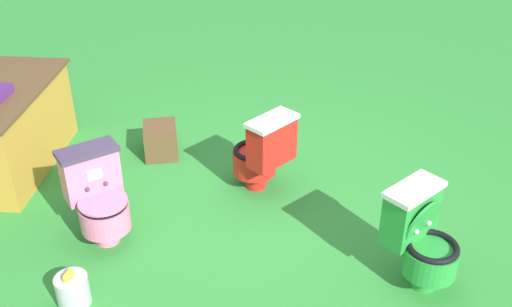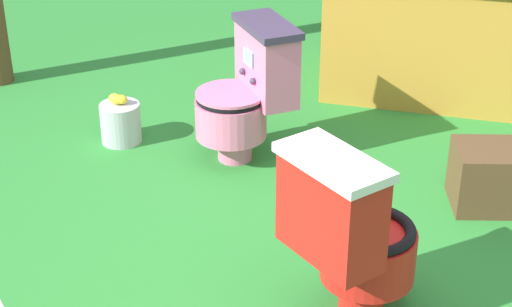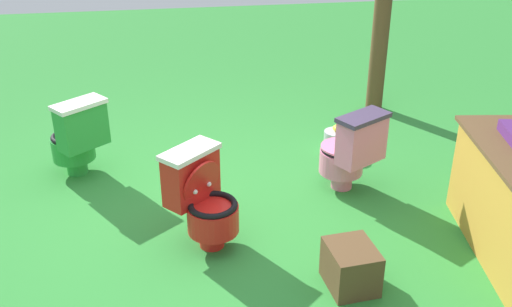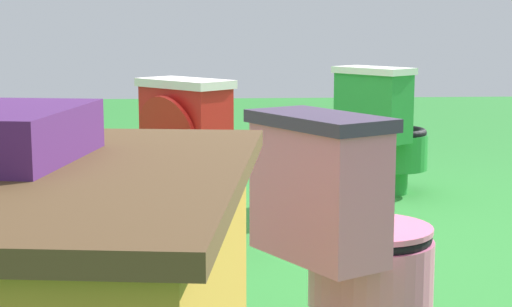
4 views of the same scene
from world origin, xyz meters
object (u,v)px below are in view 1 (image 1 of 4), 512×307
object	(u,v)px
lemon_bucket	(73,290)
small_crate	(161,140)
toilet_pink	(98,196)
toilet_red	(262,152)
toilet_green	(421,237)
vendor_table	(1,128)

from	to	relation	value
lemon_bucket	small_crate	bearing A→B (deg)	-12.61
toilet_pink	lemon_bucket	xyz separation A→B (m)	(-0.71, 0.08, -0.25)
lemon_bucket	toilet_red	bearing A→B (deg)	-46.45
toilet_green	toilet_pink	distance (m)	2.33
toilet_pink	vendor_table	xyz separation A→B (m)	(1.08, 1.04, 0.02)
toilet_pink	lemon_bucket	bearing A→B (deg)	53.21
toilet_green	small_crate	xyz separation A→B (m)	(1.82, 1.90, -0.22)
toilet_red	small_crate	world-z (taller)	toilet_red
toilet_red	lemon_bucket	bearing A→B (deg)	-178.96
vendor_table	toilet_red	bearing A→B (deg)	-102.64
small_crate	toilet_green	bearing A→B (deg)	-133.67
small_crate	lemon_bucket	xyz separation A→B (m)	(-1.92, 0.43, -0.03)
vendor_table	small_crate	xyz separation A→B (m)	(0.13, -1.38, -0.24)
toilet_pink	lemon_bucket	world-z (taller)	toilet_pink
small_crate	toilet_red	bearing A→B (deg)	-125.24
vendor_table	small_crate	world-z (taller)	vendor_table
vendor_table	small_crate	distance (m)	1.41
toilet_green	toilet_pink	size ratio (longest dim) A/B	1.00
toilet_green	lemon_bucket	bearing A→B (deg)	-35.77
toilet_green	toilet_pink	bearing A→B (deg)	-53.34
toilet_green	vendor_table	xyz separation A→B (m)	(1.69, 3.28, 0.02)
toilet_pink	vendor_table	bearing A→B (deg)	-76.16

